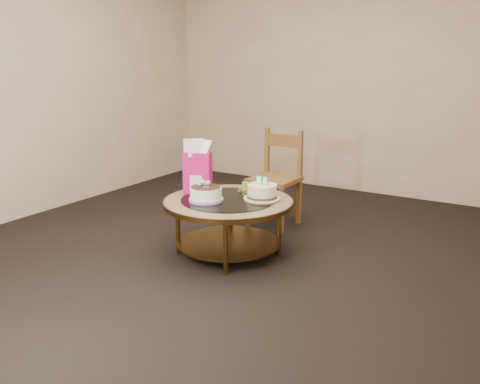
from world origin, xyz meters
The scene contains 8 objects.
ground centered at (0.00, 0.00, 0.00)m, with size 5.00×5.00×0.00m, color black.
room_walls centered at (0.00, 0.00, 1.54)m, with size 4.52×5.02×2.61m.
coffee_table centered at (0.00, 0.00, 0.38)m, with size 1.02×1.02×0.46m.
decorated_cake centered at (-0.12, -0.13, 0.51)m, with size 0.27×0.27×0.16m.
cream_cake centered at (0.22, 0.14, 0.51)m, with size 0.29×0.29×0.18m.
gift_bag centered at (-0.31, 0.03, 0.67)m, with size 0.25×0.21×0.43m.
pillar_candle centered at (-0.01, 0.28, 0.49)m, with size 0.11×0.11×0.08m.
dining_chair centered at (-0.05, 0.89, 0.45)m, with size 0.41×0.41×0.88m.
Camera 1 is at (2.17, -3.38, 1.57)m, focal length 40.00 mm.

